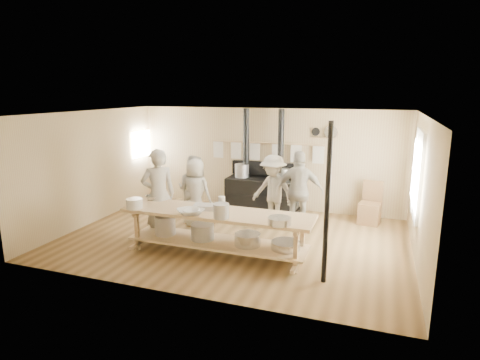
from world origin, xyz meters
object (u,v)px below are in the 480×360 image
at_px(cook_center, 196,192).
at_px(roasting_pan, 205,207).
at_px(cook_far_left, 158,195).
at_px(cook_left, 193,190).
at_px(cook_by_window, 273,191).
at_px(prep_table, 217,228).
at_px(chair, 370,211).
at_px(cook_right, 299,192).
at_px(stove, 262,191).

distance_m(cook_center, roasting_pan, 1.59).
distance_m(cook_far_left, cook_left, 1.20).
distance_m(cook_by_window, roasting_pan, 2.08).
xyz_separation_m(prep_table, cook_center, (-1.10, 1.40, 0.26)).
distance_m(prep_table, cook_center, 1.80).
relative_size(chair, roasting_pan, 2.41).
bearing_deg(cook_right, cook_by_window, -22.88).
xyz_separation_m(cook_right, cook_by_window, (-0.63, 0.15, -0.07)).
height_order(cook_left, chair, cook_left).
distance_m(stove, cook_by_window, 1.23).
bearing_deg(stove, cook_right, -45.39).
distance_m(cook_far_left, cook_by_window, 2.56).
height_order(cook_far_left, chair, cook_far_left).
height_order(stove, prep_table, stove).
bearing_deg(cook_by_window, prep_table, -86.86).
bearing_deg(roasting_pan, cook_left, 122.84).
relative_size(prep_table, chair, 3.63).
bearing_deg(cook_right, chair, -153.71).
relative_size(cook_left, cook_by_window, 0.98).
height_order(prep_table, cook_left, cook_left).
height_order(cook_right, chair, cook_right).
distance_m(prep_table, cook_far_left, 1.55).
relative_size(cook_center, cook_right, 0.87).
distance_m(stove, cook_far_left, 3.04).
xyz_separation_m(cook_far_left, cook_right, (2.63, 1.44, -0.06)).
bearing_deg(cook_far_left, cook_left, -140.37).
bearing_deg(stove, cook_far_left, -118.72).
distance_m(cook_far_left, cook_center, 1.09).
xyz_separation_m(cook_left, cook_right, (2.41, 0.26, 0.09)).
bearing_deg(cook_far_left, cook_center, -148.43).
relative_size(cook_left, roasting_pan, 3.89).
xyz_separation_m(cook_center, cook_by_window, (1.66, 0.56, 0.04)).
height_order(prep_table, chair, chair).
distance_m(prep_table, cook_by_window, 2.07).
xyz_separation_m(prep_table, chair, (2.66, 2.87, -0.23)).
relative_size(cook_far_left, cook_by_window, 1.16).
height_order(cook_left, cook_center, cook_left).
bearing_deg(chair, cook_right, -134.78).
bearing_deg(chair, prep_table, -123.23).
height_order(stove, cook_by_window, stove).
xyz_separation_m(stove, chair, (2.65, -0.15, -0.23)).
bearing_deg(cook_center, roasting_pan, 127.46).
relative_size(stove, cook_far_left, 1.37).
xyz_separation_m(stove, cook_far_left, (-1.45, -2.64, 0.43)).
height_order(cook_left, cook_by_window, cook_by_window).
distance_m(cook_left, chair, 4.13).
xyz_separation_m(cook_far_left, chair, (4.10, 2.49, -0.66)).
xyz_separation_m(prep_table, cook_far_left, (-1.44, 0.38, 0.43)).
relative_size(cook_center, chair, 1.58).
bearing_deg(chair, cook_by_window, -147.10).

